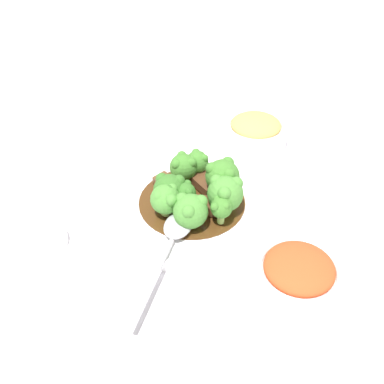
{
  "coord_description": "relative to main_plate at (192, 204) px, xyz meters",
  "views": [
    {
      "loc": [
        0.34,
        0.41,
        0.48
      ],
      "look_at": [
        0.0,
        0.0,
        0.03
      ],
      "focal_mm": 42.0,
      "sensor_mm": 36.0,
      "label": 1
    }
  ],
  "objects": [
    {
      "name": "broccoli_floret_3",
      "position": [
        0.0,
        0.07,
        0.04
      ],
      "size": [
        0.03,
        0.03,
        0.05
      ],
      "color": "#8EB756",
      "rests_on": "main_plate"
    },
    {
      "name": "serving_spoon",
      "position": [
        0.07,
        0.05,
        0.02
      ],
      "size": [
        0.18,
        0.13,
        0.01
      ],
      "color": "#B7B7BC",
      "rests_on": "main_plate"
    },
    {
      "name": "broccoli_floret_4",
      "position": [
        0.04,
        0.04,
        0.04
      ],
      "size": [
        0.05,
        0.05,
        0.05
      ],
      "color": "#7FA84C",
      "rests_on": "main_plate"
    },
    {
      "name": "ground_plane",
      "position": [
        0.0,
        0.0,
        -0.01
      ],
      "size": [
        4.0,
        4.0,
        0.0
      ],
      "primitive_type": "plane",
      "color": "silver"
    },
    {
      "name": "broccoli_floret_1",
      "position": [
        0.03,
        -0.01,
        0.04
      ],
      "size": [
        0.05,
        0.05,
        0.05
      ],
      "color": "#8EB756",
      "rests_on": "main_plate"
    },
    {
      "name": "broccoli_floret_2",
      "position": [
        -0.04,
        0.02,
        0.05
      ],
      "size": [
        0.05,
        0.05,
        0.06
      ],
      "color": "#7FA84C",
      "rests_on": "main_plate"
    },
    {
      "name": "broccoli_floret_6",
      "position": [
        -0.02,
        -0.05,
        0.04
      ],
      "size": [
        0.04,
        0.04,
        0.05
      ],
      "color": "#8EB756",
      "rests_on": "main_plate"
    },
    {
      "name": "broccoli_floret_8",
      "position": [
        0.02,
        0.01,
        0.04
      ],
      "size": [
        0.03,
        0.03,
        0.04
      ],
      "color": "#7FA84C",
      "rests_on": "main_plate"
    },
    {
      "name": "beef_strip_0",
      "position": [
        -0.0,
        0.03,
        0.02
      ],
      "size": [
        0.06,
        0.06,
        0.01
      ],
      "color": "#56331E",
      "rests_on": "main_plate"
    },
    {
      "name": "broccoli_floret_7",
      "position": [
        -0.02,
        0.05,
        0.04
      ],
      "size": [
        0.05,
        0.05,
        0.06
      ],
      "color": "#7FA84C",
      "rests_on": "main_plate"
    },
    {
      "name": "broccoli_floret_0",
      "position": [
        -0.05,
        -0.04,
        0.04
      ],
      "size": [
        0.04,
        0.04,
        0.04
      ],
      "color": "#7FA84C",
      "rests_on": "main_plate"
    },
    {
      "name": "side_bowl_appetizer",
      "position": [
        -0.2,
        -0.06,
        0.02
      ],
      "size": [
        0.12,
        0.12,
        0.06
      ],
      "color": "white",
      "rests_on": "ground_plane"
    },
    {
      "name": "beef_strip_2",
      "position": [
        0.01,
        -0.04,
        0.02
      ],
      "size": [
        0.03,
        0.07,
        0.01
      ],
      "color": "brown",
      "rests_on": "main_plate"
    },
    {
      "name": "broccoli_floret_5",
      "position": [
        0.05,
        0.0,
        0.04
      ],
      "size": [
        0.04,
        0.04,
        0.05
      ],
      "color": "#7FA84C",
      "rests_on": "main_plate"
    },
    {
      "name": "sauce_dish",
      "position": [
        0.22,
        -0.08,
        -0.0
      ],
      "size": [
        0.08,
        0.08,
        0.01
      ],
      "color": "white",
      "rests_on": "ground_plane"
    },
    {
      "name": "main_plate",
      "position": [
        0.0,
        0.0,
        0.0
      ],
      "size": [
        0.27,
        0.27,
        0.02
      ],
      "color": "white",
      "rests_on": "ground_plane"
    },
    {
      "name": "paper_napkin",
      "position": [
        0.12,
        -0.16,
        -0.01
      ],
      "size": [
        0.11,
        0.12,
        0.01
      ],
      "color": "white",
      "rests_on": "ground_plane"
    },
    {
      "name": "beef_strip_1",
      "position": [
        -0.04,
        -0.01,
        0.02
      ],
      "size": [
        0.03,
        0.06,
        0.01
      ],
      "color": "#56331E",
      "rests_on": "main_plate"
    },
    {
      "name": "side_bowl_kimchi",
      "position": [
        -0.0,
        0.21,
        0.02
      ],
      "size": [
        0.11,
        0.11,
        0.06
      ],
      "color": "white",
      "rests_on": "ground_plane"
    }
  ]
}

